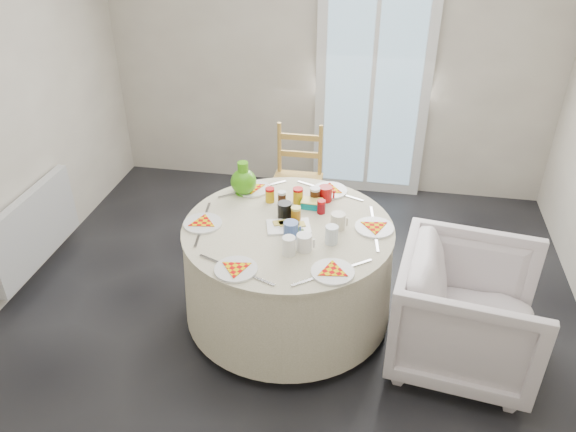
% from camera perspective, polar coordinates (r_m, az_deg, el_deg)
% --- Properties ---
extents(floor, '(4.00, 4.00, 0.00)m').
position_cam_1_polar(floor, '(3.93, -0.00, -10.23)').
color(floor, black).
rests_on(floor, ground).
extents(wall_back, '(4.00, 0.02, 2.60)m').
position_cam_1_polar(wall_back, '(5.09, 4.22, 16.43)').
color(wall_back, '#BCB5A3').
rests_on(wall_back, floor).
extents(glass_door, '(1.00, 0.08, 2.10)m').
position_cam_1_polar(glass_door, '(5.09, 8.64, 13.21)').
color(glass_door, silver).
rests_on(glass_door, floor).
extents(radiator, '(0.07, 1.00, 0.55)m').
position_cam_1_polar(radiator, '(4.54, -24.35, -1.13)').
color(radiator, silver).
rests_on(radiator, floor).
extents(table, '(1.37, 1.37, 0.69)m').
position_cam_1_polar(table, '(3.72, 0.00, -5.58)').
color(table, beige).
rests_on(table, floor).
extents(wooden_chair, '(0.40, 0.39, 0.90)m').
position_cam_1_polar(wooden_chair, '(4.62, 0.87, 3.78)').
color(wooden_chair, tan).
rests_on(wooden_chair, floor).
extents(armchair, '(0.87, 0.91, 0.84)m').
position_cam_1_polar(armchair, '(3.56, 17.82, -9.17)').
color(armchair, silver).
rests_on(armchair, floor).
extents(place_settings, '(1.73, 1.73, 0.02)m').
position_cam_1_polar(place_settings, '(3.50, 0.00, -0.42)').
color(place_settings, white).
rests_on(place_settings, table).
extents(jar_cluster, '(0.45, 0.31, 0.12)m').
position_cam_1_polar(jar_cluster, '(3.68, 0.61, 2.24)').
color(jar_cluster, brown).
rests_on(jar_cluster, table).
extents(butter_tub, '(0.14, 0.10, 0.05)m').
position_cam_1_polar(butter_tub, '(3.70, 2.45, 1.74)').
color(butter_tub, '#01868F').
rests_on(butter_tub, table).
extents(green_pitcher, '(0.20, 0.20, 0.23)m').
position_cam_1_polar(green_pitcher, '(3.83, -4.57, 4.27)').
color(green_pitcher, '#3E9A10').
rests_on(green_pitcher, table).
extents(cheese_platter, '(0.31, 0.24, 0.03)m').
position_cam_1_polar(cheese_platter, '(3.49, 0.05, -0.47)').
color(cheese_platter, silver).
rests_on(cheese_platter, table).
extents(mugs_glasses, '(0.84, 0.84, 0.13)m').
position_cam_1_polar(mugs_glasses, '(3.45, 2.22, -0.17)').
color(mugs_glasses, '#ADA1A4').
rests_on(mugs_glasses, table).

